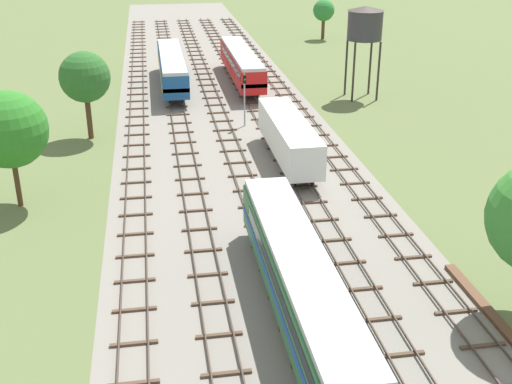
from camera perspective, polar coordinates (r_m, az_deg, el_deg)
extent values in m
plane|color=#5B6B3D|center=(69.72, -3.40, 7.08)|extent=(480.00, 480.00, 0.00)
cube|color=gray|center=(69.72, -3.40, 7.08)|extent=(21.08, 176.00, 0.01)
cube|color=#47382D|center=(70.32, -11.07, 7.01)|extent=(0.07, 126.00, 0.15)
cube|color=#47382D|center=(70.29, -9.89, 7.09)|extent=(0.07, 126.00, 0.15)
cube|color=brown|center=(31.15, -10.79, -16.32)|extent=(2.40, 0.22, 0.14)
cube|color=brown|center=(33.51, -10.74, -13.05)|extent=(2.40, 0.22, 0.14)
cube|color=brown|center=(35.97, -10.70, -10.21)|extent=(2.40, 0.22, 0.14)
cube|color=brown|center=(38.51, -10.67, -7.74)|extent=(2.40, 0.22, 0.14)
cube|color=brown|center=(41.10, -10.64, -5.58)|extent=(2.40, 0.22, 0.14)
cube|color=brown|center=(43.75, -10.61, -3.68)|extent=(2.40, 0.22, 0.14)
cube|color=brown|center=(46.45, -10.59, -2.00)|extent=(2.40, 0.22, 0.14)
cube|color=brown|center=(49.17, -10.57, -0.50)|extent=(2.40, 0.22, 0.14)
cube|color=brown|center=(51.93, -10.55, 0.84)|extent=(2.40, 0.22, 0.14)
cube|color=brown|center=(54.72, -10.54, 2.04)|extent=(2.40, 0.22, 0.14)
cube|color=brown|center=(57.52, -10.52, 3.13)|extent=(2.40, 0.22, 0.14)
cube|color=brown|center=(60.34, -10.51, 4.11)|extent=(2.40, 0.22, 0.14)
cube|color=brown|center=(63.18, -10.50, 5.01)|extent=(2.40, 0.22, 0.14)
cube|color=brown|center=(66.04, -10.48, 5.83)|extent=(2.40, 0.22, 0.14)
cube|color=brown|center=(68.90, -10.47, 6.58)|extent=(2.40, 0.22, 0.14)
cube|color=brown|center=(71.78, -10.46, 7.27)|extent=(2.40, 0.22, 0.14)
cube|color=brown|center=(74.67, -10.46, 7.91)|extent=(2.40, 0.22, 0.14)
cube|color=brown|center=(77.57, -10.45, 8.50)|extent=(2.40, 0.22, 0.14)
cube|color=brown|center=(80.47, -10.44, 9.05)|extent=(2.40, 0.22, 0.14)
cube|color=brown|center=(83.38, -10.43, 9.56)|extent=(2.40, 0.22, 0.14)
cube|color=brown|center=(86.29, -10.43, 10.03)|extent=(2.40, 0.22, 0.14)
cube|color=brown|center=(89.22, -10.42, 10.48)|extent=(2.40, 0.22, 0.14)
cube|color=brown|center=(92.14, -10.41, 10.89)|extent=(2.40, 0.22, 0.14)
cube|color=brown|center=(95.08, -10.41, 11.28)|extent=(2.40, 0.22, 0.14)
cube|color=brown|center=(98.01, -10.40, 11.65)|extent=(2.40, 0.22, 0.14)
cube|color=brown|center=(100.95, -10.40, 12.00)|extent=(2.40, 0.22, 0.14)
cube|color=brown|center=(103.89, -10.39, 12.32)|extent=(2.40, 0.22, 0.14)
cube|color=brown|center=(106.84, -10.39, 12.63)|extent=(2.40, 0.22, 0.14)
cube|color=brown|center=(109.79, -10.39, 12.92)|extent=(2.40, 0.22, 0.14)
cube|color=brown|center=(112.74, -10.38, 13.20)|extent=(2.40, 0.22, 0.14)
cube|color=brown|center=(115.69, -10.38, 13.46)|extent=(2.40, 0.22, 0.14)
cube|color=brown|center=(118.65, -10.37, 13.71)|extent=(2.40, 0.22, 0.14)
cube|color=brown|center=(121.61, -10.37, 13.95)|extent=(2.40, 0.22, 0.14)
cube|color=brown|center=(124.57, -10.37, 14.17)|extent=(2.40, 0.22, 0.14)
cube|color=brown|center=(127.53, -10.36, 14.39)|extent=(2.40, 0.22, 0.14)
cube|color=brown|center=(130.50, -10.36, 14.59)|extent=(2.40, 0.22, 0.14)
cube|color=#47382D|center=(70.30, -7.57, 7.24)|extent=(0.07, 126.00, 0.15)
cube|color=#47382D|center=(70.36, -6.39, 7.31)|extent=(0.07, 126.00, 0.15)
cube|color=brown|center=(31.21, -2.64, -15.76)|extent=(2.40, 0.22, 0.14)
cube|color=brown|center=(33.57, -3.27, -12.54)|extent=(2.40, 0.22, 0.14)
cube|color=brown|center=(36.02, -3.81, -9.74)|extent=(2.40, 0.22, 0.14)
cube|color=brown|center=(38.55, -4.27, -7.31)|extent=(2.40, 0.22, 0.14)
cube|color=brown|center=(41.15, -4.67, -5.18)|extent=(2.40, 0.22, 0.14)
cube|color=brown|center=(43.80, -5.02, -3.31)|extent=(2.40, 0.22, 0.14)
cube|color=brown|center=(46.49, -5.33, -1.65)|extent=(2.40, 0.22, 0.14)
cube|color=brown|center=(49.21, -5.60, -0.17)|extent=(2.40, 0.22, 0.14)
cube|color=brown|center=(51.97, -5.85, 1.15)|extent=(2.40, 0.22, 0.14)
cube|color=brown|center=(54.75, -6.07, 2.34)|extent=(2.40, 0.22, 0.14)
cube|color=brown|center=(57.55, -6.27, 3.41)|extent=(2.40, 0.22, 0.14)
cube|color=brown|center=(60.37, -6.45, 4.38)|extent=(2.40, 0.22, 0.14)
cube|color=brown|center=(63.21, -6.62, 5.26)|extent=(2.40, 0.22, 0.14)
cube|color=brown|center=(66.07, -6.77, 6.07)|extent=(2.40, 0.22, 0.14)
cube|color=brown|center=(68.93, -6.91, 6.81)|extent=(2.40, 0.22, 0.14)
cube|color=brown|center=(71.81, -7.03, 7.50)|extent=(2.40, 0.22, 0.14)
cube|color=brown|center=(74.69, -7.15, 8.13)|extent=(2.40, 0.22, 0.14)
cube|color=brown|center=(77.59, -7.26, 8.71)|extent=(2.40, 0.22, 0.14)
cube|color=brown|center=(80.49, -7.37, 9.25)|extent=(2.40, 0.22, 0.14)
cube|color=brown|center=(83.40, -7.46, 9.75)|extent=(2.40, 0.22, 0.14)
cube|color=brown|center=(86.32, -7.55, 10.22)|extent=(2.40, 0.22, 0.14)
cube|color=brown|center=(89.24, -7.64, 10.66)|extent=(2.40, 0.22, 0.14)
cube|color=brown|center=(92.16, -7.72, 11.07)|extent=(2.40, 0.22, 0.14)
cube|color=brown|center=(95.09, -7.79, 11.45)|extent=(2.40, 0.22, 0.14)
cube|color=brown|center=(98.03, -7.86, 11.82)|extent=(2.40, 0.22, 0.14)
cube|color=brown|center=(100.97, -7.93, 12.16)|extent=(2.40, 0.22, 0.14)
cube|color=brown|center=(103.91, -7.99, 12.48)|extent=(2.40, 0.22, 0.14)
cube|color=brown|center=(106.86, -8.05, 12.78)|extent=(2.40, 0.22, 0.14)
cube|color=brown|center=(109.80, -8.10, 13.07)|extent=(2.40, 0.22, 0.14)
cube|color=brown|center=(112.76, -8.16, 13.34)|extent=(2.40, 0.22, 0.14)
cube|color=brown|center=(115.71, -8.21, 13.60)|extent=(2.40, 0.22, 0.14)
cube|color=brown|center=(118.67, -8.26, 13.85)|extent=(2.40, 0.22, 0.14)
cube|color=brown|center=(121.62, -8.30, 14.08)|extent=(2.40, 0.22, 0.14)
cube|color=brown|center=(124.58, -8.35, 14.30)|extent=(2.40, 0.22, 0.14)
cube|color=brown|center=(127.55, -8.39, 14.52)|extent=(2.40, 0.22, 0.14)
cube|color=brown|center=(130.51, -8.43, 14.72)|extent=(2.40, 0.22, 0.14)
cube|color=#47382D|center=(70.55, -4.07, 7.44)|extent=(0.07, 126.00, 0.15)
cube|color=#47382D|center=(70.68, -2.91, 7.51)|extent=(0.07, 126.00, 0.15)
cube|color=brown|center=(31.84, 5.28, -14.91)|extent=(2.40, 0.22, 0.14)
cube|color=brown|center=(34.16, 4.02, -11.83)|extent=(2.40, 0.22, 0.14)
cube|color=brown|center=(36.57, 2.94, -9.15)|extent=(2.40, 0.22, 0.14)
cube|color=brown|center=(39.07, 2.01, -6.80)|extent=(2.40, 0.22, 0.14)
cube|color=brown|center=(41.63, 1.21, -4.74)|extent=(2.40, 0.22, 0.14)
cube|color=brown|center=(44.25, 0.50, -2.91)|extent=(2.40, 0.22, 0.14)
cube|color=brown|center=(46.91, -0.13, -1.29)|extent=(2.40, 0.22, 0.14)
cube|color=brown|center=(49.62, -0.68, 0.15)|extent=(2.40, 0.22, 0.14)
cube|color=brown|center=(52.35, -1.18, 1.45)|extent=(2.40, 0.22, 0.14)
cube|color=brown|center=(55.11, -1.63, 2.61)|extent=(2.40, 0.22, 0.14)
cube|color=brown|center=(57.90, -2.04, 3.66)|extent=(2.40, 0.22, 0.14)
cube|color=brown|center=(60.71, -2.41, 4.62)|extent=(2.40, 0.22, 0.14)
cube|color=brown|center=(63.53, -2.75, 5.49)|extent=(2.40, 0.22, 0.14)
cube|color=brown|center=(66.37, -3.06, 6.29)|extent=(2.40, 0.22, 0.14)
cube|color=brown|center=(69.22, -3.35, 7.02)|extent=(2.40, 0.22, 0.14)
cube|color=brown|center=(72.09, -3.62, 7.69)|extent=(2.40, 0.22, 0.14)
cube|color=brown|center=(74.96, -3.86, 8.31)|extent=(2.40, 0.22, 0.14)
cube|color=brown|center=(77.85, -4.09, 8.89)|extent=(2.40, 0.22, 0.14)
cube|color=brown|center=(80.74, -4.30, 9.42)|extent=(2.40, 0.22, 0.14)
cube|color=brown|center=(83.64, -4.50, 9.92)|extent=(2.40, 0.22, 0.14)
cube|color=brown|center=(86.55, -4.68, 10.38)|extent=(2.40, 0.22, 0.14)
cube|color=brown|center=(89.46, -4.86, 10.81)|extent=(2.40, 0.22, 0.14)
cube|color=brown|center=(92.38, -5.02, 11.22)|extent=(2.40, 0.22, 0.14)
cube|color=brown|center=(95.30, -5.17, 11.60)|extent=(2.40, 0.22, 0.14)
cube|color=brown|center=(98.23, -5.32, 11.96)|extent=(2.40, 0.22, 0.14)
cube|color=brown|center=(101.17, -5.45, 12.30)|extent=(2.40, 0.22, 0.14)
cube|color=brown|center=(104.10, -5.58, 12.61)|extent=(2.40, 0.22, 0.14)
cube|color=brown|center=(107.04, -5.71, 12.91)|extent=(2.40, 0.22, 0.14)
cube|color=brown|center=(109.99, -5.82, 13.20)|extent=(2.40, 0.22, 0.14)
cube|color=brown|center=(112.93, -5.93, 13.47)|extent=(2.40, 0.22, 0.14)
cube|color=brown|center=(115.88, -6.04, 13.72)|extent=(2.40, 0.22, 0.14)
cube|color=brown|center=(118.83, -6.14, 13.97)|extent=(2.40, 0.22, 0.14)
cube|color=brown|center=(121.79, -6.23, 14.20)|extent=(2.40, 0.22, 0.14)
cube|color=brown|center=(124.74, -6.32, 14.42)|extent=(2.40, 0.22, 0.14)
cube|color=brown|center=(127.70, -6.41, 14.63)|extent=(2.40, 0.22, 0.14)
cube|color=brown|center=(130.66, -6.49, 14.83)|extent=(2.40, 0.22, 0.14)
cube|color=#47382D|center=(71.04, -0.61, 7.62)|extent=(0.07, 126.00, 0.15)
cube|color=#47382D|center=(71.27, 0.54, 7.67)|extent=(0.07, 126.00, 0.15)
cube|color=brown|center=(33.02, 12.69, -13.87)|extent=(2.40, 0.22, 0.14)
cube|color=brown|center=(35.26, 10.92, -11.00)|extent=(2.40, 0.22, 0.14)
cube|color=brown|center=(37.61, 9.39, -8.47)|extent=(2.40, 0.22, 0.14)
cube|color=brown|center=(40.04, 8.06, -6.23)|extent=(2.40, 0.22, 0.14)
cube|color=brown|center=(42.54, 6.89, -4.26)|extent=(2.40, 0.22, 0.14)
cube|color=brown|center=(45.11, 5.86, -2.50)|extent=(2.40, 0.22, 0.14)
cube|color=brown|center=(47.72, 4.94, -0.93)|extent=(2.40, 0.22, 0.14)
cube|color=brown|center=(50.38, 4.12, 0.47)|extent=(2.40, 0.22, 0.14)
cube|color=brown|center=(53.08, 3.38, 1.73)|extent=(2.40, 0.22, 0.14)
cube|color=brown|center=(55.80, 2.72, 2.87)|extent=(2.40, 0.22, 0.14)
cube|color=brown|center=(58.56, 2.11, 3.90)|extent=(2.40, 0.22, 0.14)
cube|color=brown|center=(61.33, 1.56, 4.84)|extent=(2.40, 0.22, 0.14)
cube|color=brown|center=(64.13, 1.06, 5.69)|extent=(2.40, 0.22, 0.14)
cube|color=brown|center=(66.94, 0.59, 6.47)|extent=(2.40, 0.22, 0.14)
cube|color=brown|center=(69.77, 0.16, 7.19)|extent=(2.40, 0.22, 0.14)
cube|color=brown|center=(72.62, -0.23, 7.86)|extent=(2.40, 0.22, 0.14)
cube|color=brown|center=(75.47, -0.60, 8.47)|extent=(2.40, 0.22, 0.14)
cube|color=brown|center=(78.34, -0.94, 9.04)|extent=(2.40, 0.22, 0.14)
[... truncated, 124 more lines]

